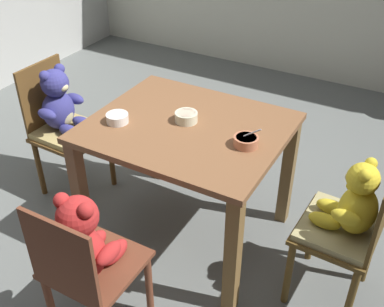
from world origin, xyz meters
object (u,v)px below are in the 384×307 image
object	(u,v)px
teddy_chair_near_left	(62,114)
porridge_bowl_white_near_left	(117,118)
dining_table	(187,146)
teddy_chair_near_right	(351,216)
porridge_bowl_cream_center	(186,117)
porridge_bowl_terracotta_near_right	(246,141)
teddy_chair_near_front	(85,249)

from	to	relation	value
teddy_chair_near_left	porridge_bowl_white_near_left	world-z (taller)	teddy_chair_near_left
dining_table	teddy_chair_near_right	world-z (taller)	teddy_chair_near_right
dining_table	porridge_bowl_cream_center	world-z (taller)	porridge_bowl_cream_center
teddy_chair_near_left	dining_table	bearing A→B (deg)	1.71
teddy_chair_near_left	porridge_bowl_cream_center	bearing A→B (deg)	3.71
porridge_bowl_terracotta_near_right	teddy_chair_near_left	bearing A→B (deg)	178.29
teddy_chair_near_right	porridge_bowl_terracotta_near_right	distance (m)	0.60
dining_table	teddy_chair_near_left	size ratio (longest dim) A/B	1.16
porridge_bowl_white_near_left	porridge_bowl_cream_center	bearing A→B (deg)	30.42
teddy_chair_near_right	teddy_chair_near_front	xyz separation A→B (m)	(-0.92, -0.78, 0.02)
teddy_chair_near_right	porridge_bowl_terracotta_near_right	bearing A→B (deg)	1.37
teddy_chair_near_front	porridge_bowl_white_near_left	size ratio (longest dim) A/B	7.21
teddy_chair_near_right	teddy_chair_near_left	xyz separation A→B (m)	(-1.80, 0.05, 0.02)
teddy_chair_near_left	porridge_bowl_white_near_left	bearing A→B (deg)	-13.58
teddy_chair_near_left	teddy_chair_near_right	bearing A→B (deg)	0.42
teddy_chair_near_left	porridge_bowl_cream_center	distance (m)	0.90
porridge_bowl_terracotta_near_right	porridge_bowl_white_near_left	world-z (taller)	porridge_bowl_terracotta_near_right
dining_table	porridge_bowl_white_near_left	bearing A→B (deg)	-155.56
porridge_bowl_terracotta_near_right	teddy_chair_near_front	bearing A→B (deg)	-115.27
porridge_bowl_white_near_left	porridge_bowl_cream_center	distance (m)	0.36
dining_table	porridge_bowl_cream_center	distance (m)	0.16
porridge_bowl_terracotta_near_right	porridge_bowl_white_near_left	bearing A→B (deg)	-170.08
dining_table	teddy_chair_near_front	bearing A→B (deg)	-91.92
teddy_chair_near_right	porridge_bowl_white_near_left	bearing A→B (deg)	7.53
dining_table	teddy_chair_near_front	xyz separation A→B (m)	(-0.03, -0.83, -0.06)
porridge_bowl_cream_center	teddy_chair_near_left	bearing A→B (deg)	-178.24
dining_table	porridge_bowl_cream_center	bearing A→B (deg)	128.05
porridge_bowl_terracotta_near_right	porridge_bowl_cream_center	distance (m)	0.38
teddy_chair_near_left	porridge_bowl_terracotta_near_right	xyz separation A→B (m)	(1.25, -0.04, 0.21)
porridge_bowl_terracotta_near_right	porridge_bowl_white_near_left	xyz separation A→B (m)	(-0.68, -0.12, -0.00)
porridge_bowl_white_near_left	dining_table	bearing A→B (deg)	24.44
porridge_bowl_terracotta_near_right	porridge_bowl_cream_center	size ratio (longest dim) A/B	1.09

